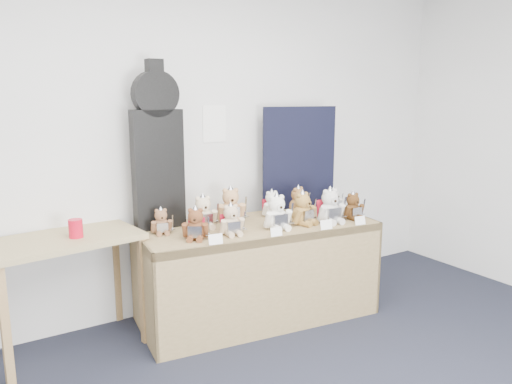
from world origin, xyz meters
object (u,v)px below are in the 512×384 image
teddy_back_centre_left (231,206)px  teddy_back_right (299,202)px  display_table (261,247)px  teddy_front_left (231,221)px  guitar_case (157,148)px  teddy_front_right (303,210)px  side_table (65,255)px  teddy_front_far_left (196,225)px  teddy_front_end (353,207)px  teddy_back_left (203,213)px  teddy_back_end (333,201)px  teddy_front_far_right (330,207)px  teddy_back_centre_right (272,205)px  teddy_front_centre (277,214)px  teddy_back_far_left (161,222)px  red_cup (76,228)px

teddy_back_centre_left → teddy_back_right: bearing=7.8°
display_table → teddy_front_left: (-0.30, -0.07, 0.26)m
guitar_case → teddy_front_right: bearing=-26.4°
side_table → teddy_back_centre_left: size_ratio=3.36×
display_table → teddy_front_far_left: teddy_front_far_left is taller
side_table → teddy_front_end: size_ratio=4.24×
teddy_front_far_left → teddy_back_left: teddy_back_left is taller
teddy_back_centre_left → teddy_back_end: 0.92m
teddy_front_right → teddy_front_far_right: size_ratio=0.94×
guitar_case → teddy_back_centre_left: 0.73m
side_table → teddy_front_far_left: size_ratio=4.09×
teddy_back_centre_right → teddy_front_far_left: bearing=-156.2°
guitar_case → teddy_front_end: guitar_case is taller
side_table → teddy_front_centre: bearing=-23.8°
teddy_front_far_left → teddy_back_centre_right: teddy_front_far_left is taller
teddy_front_far_right → teddy_back_right: (-0.06, 0.33, -0.01)m
side_table → teddy_front_right: size_ratio=3.60×
display_table → teddy_back_end: size_ratio=8.24×
teddy_front_centre → teddy_front_right: 0.24m
teddy_front_end → teddy_back_end: bearing=87.8°
teddy_front_centre → teddy_back_centre_right: 0.39m
guitar_case → teddy_back_far_left: bearing=-107.8°
teddy_front_left → teddy_front_far_left: bearing=-179.9°
teddy_front_far_right → teddy_back_centre_left: 0.78m
red_cup → teddy_back_right: (1.77, -0.11, -0.01)m
teddy_front_left → teddy_back_centre_left: (0.18, 0.32, 0.02)m
teddy_back_right → teddy_front_end: bearing=-66.1°
teddy_back_centre_right → guitar_case: bearing=176.3°
teddy_back_end → teddy_back_far_left: size_ratio=1.09×
display_table → teddy_back_far_left: bearing=170.4°
side_table → teddy_front_right: teddy_front_right is taller
teddy_front_end → display_table: bearing=168.4°
guitar_case → teddy_back_far_left: guitar_case is taller
display_table → teddy_back_end: bearing=12.2°
guitar_case → teddy_front_left: guitar_case is taller
display_table → teddy_back_left: size_ratio=6.80×
side_table → teddy_front_far_right: size_ratio=3.39×
side_table → teddy_front_end: (2.13, -0.51, 0.17)m
teddy_back_centre_left → teddy_front_right: bearing=-22.4°
teddy_front_centre → teddy_back_centre_right: size_ratio=1.22×
teddy_back_centre_left → teddy_back_right: (0.59, -0.10, -0.02)m
red_cup → teddy_back_left: teddy_back_left is taller
teddy_front_far_left → teddy_front_centre: (0.63, -0.08, 0.02)m
guitar_case → red_cup: guitar_case is taller
teddy_front_far_left → teddy_back_centre_left: 0.53m
teddy_back_centre_right → teddy_back_end: size_ratio=1.05×
red_cup → teddy_front_far_left: teddy_front_far_left is taller
teddy_front_left → teddy_back_right: (0.76, 0.21, 0.01)m
teddy_front_far_right → teddy_back_end: (0.26, 0.26, -0.03)m
teddy_back_right → teddy_front_far_left: bearing=173.9°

